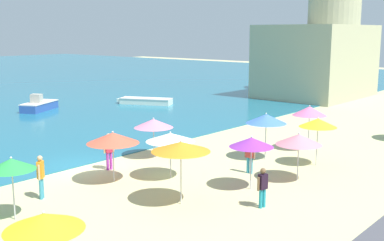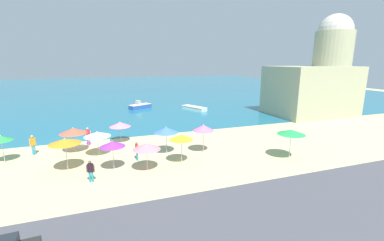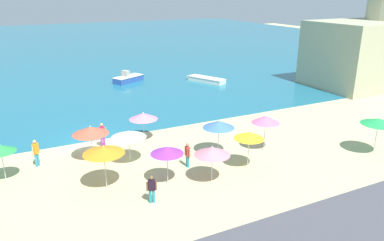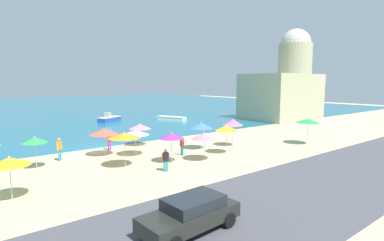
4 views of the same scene
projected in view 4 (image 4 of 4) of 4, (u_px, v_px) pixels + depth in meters
ground_plane at (97, 148)px, 27.76m from camera, size 160.00×160.00×0.00m
sea at (13, 108)px, 70.95m from camera, size 150.00×110.00×0.05m
coastal_road at (239, 216)px, 13.62m from camera, size 80.00×8.00×0.06m
beach_umbrella_0 at (227, 128)px, 25.35m from camera, size 1.89×1.89×2.51m
beach_umbrella_1 at (172, 136)px, 22.48m from camera, size 1.91×1.91×2.36m
beach_umbrella_2 at (204, 136)px, 23.23m from camera, size 2.10×2.10×2.25m
beach_umbrella_3 at (308, 121)px, 29.25m from camera, size 2.31×2.31×2.61m
beach_umbrella_5 at (135, 133)px, 24.72m from camera, size 2.28×2.28×2.22m
beach_umbrella_7 at (104, 132)px, 24.70m from camera, size 2.37×2.37×2.35m
beach_umbrella_9 at (233, 122)px, 28.38m from camera, size 1.94×1.94×2.63m
beach_umbrella_10 at (9, 161)px, 15.27m from camera, size 2.02×2.02×2.34m
beach_umbrella_11 at (35, 140)px, 20.89m from camera, size 1.71×1.71×2.36m
beach_umbrella_12 at (124, 135)px, 21.23m from camera, size 2.32×2.32×2.59m
beach_umbrella_14 at (140, 126)px, 28.61m from camera, size 2.12×2.12×2.19m
beach_umbrella_15 at (201, 126)px, 27.05m from camera, size 2.16×2.16×2.51m
bather_0 at (59, 148)px, 23.14m from camera, size 0.44×0.41×1.81m
bather_2 at (182, 145)px, 24.89m from camera, size 0.25×0.57×1.64m
bather_3 at (166, 159)px, 20.41m from camera, size 0.56×0.28×1.59m
bather_4 at (109, 139)px, 26.81m from camera, size 0.56×0.30×1.83m
parked_car_1 at (191, 213)px, 12.11m from camera, size 4.35×2.09×1.40m
skiff_nearshore at (110, 119)px, 46.23m from camera, size 4.30×3.14×1.46m
skiff_offshore at (171, 118)px, 48.06m from camera, size 3.36×5.22×0.58m
harbor_fortress at (286, 87)px, 50.54m from camera, size 12.47×8.70×15.11m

